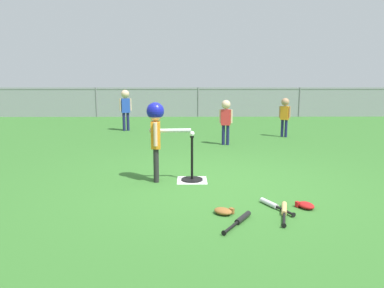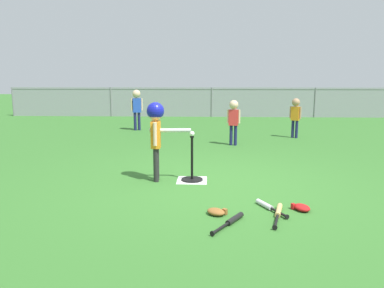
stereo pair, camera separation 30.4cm
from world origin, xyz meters
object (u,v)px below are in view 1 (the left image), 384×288
object	(u,v)px
batter_child	(156,126)
fielder_near_left	(125,105)
spare_bat_silver	(272,205)
glove_near_bats	(224,211)
fielder_deep_left	(285,112)
batting_tee	(192,174)
spare_bat_wood	(284,211)
glove_by_plate	(306,205)
spare_bat_black	(240,220)
fielder_near_right	(226,116)
baseball_on_tee	(192,134)

from	to	relation	value
batter_child	fielder_near_left	size ratio (longest dim) A/B	0.99
spare_bat_silver	glove_near_bats	bearing A→B (deg)	-159.65
fielder_near_left	fielder_deep_left	bearing A→B (deg)	-15.85
batting_tee	spare_bat_wood	bearing A→B (deg)	-53.23
batting_tee	glove_near_bats	bearing A→B (deg)	-76.40
glove_by_plate	glove_near_bats	bearing A→B (deg)	-169.40
glove_near_bats	batting_tee	bearing A→B (deg)	103.60
batting_tee	glove_near_bats	world-z (taller)	batting_tee
fielder_deep_left	glove_near_bats	size ratio (longest dim) A/B	3.71
spare_bat_wood	glove_near_bats	distance (m)	0.69
spare_bat_silver	glove_by_plate	size ratio (longest dim) A/B	2.07
spare_bat_black	glove_near_bats	bearing A→B (deg)	122.72
fielder_deep_left	spare_bat_black	bearing A→B (deg)	-108.60
fielder_near_left	glove_near_bats	xyz separation A→B (m)	(2.19, -6.72, -0.72)
fielder_near_right	fielder_deep_left	bearing A→B (deg)	34.90
batting_tee	fielder_near_right	xyz separation A→B (m)	(0.80, 2.98, 0.55)
batting_tee	baseball_on_tee	size ratio (longest dim) A/B	9.00
spare_bat_black	glove_by_plate	distance (m)	0.93
batter_child	glove_by_plate	xyz separation A→B (m)	(1.83, -1.17, -0.79)
batting_tee	fielder_near_left	bearing A→B (deg)	109.16
batting_tee	glove_by_plate	xyz separation A→B (m)	(1.32, -1.21, -0.07)
batting_tee	fielder_deep_left	world-z (taller)	fielder_deep_left
fielder_near_right	spare_bat_silver	size ratio (longest dim) A/B	1.88
glove_by_plate	fielder_deep_left	bearing A→B (deg)	78.22
baseball_on_tee	glove_near_bats	xyz separation A→B (m)	(0.34, -1.39, -0.67)
batting_tee	fielder_deep_left	bearing A→B (deg)	59.48
baseball_on_tee	spare_bat_silver	bearing A→B (deg)	-51.41
fielder_near_right	glove_near_bats	size ratio (longest dim) A/B	3.77
fielder_near_left	spare_bat_silver	xyz separation A→B (m)	(2.78, -6.50, -0.73)
baseball_on_tee	spare_bat_wood	bearing A→B (deg)	-53.23
fielder_near_right	spare_bat_wood	world-z (taller)	fielder_near_right
batter_child	spare_bat_wood	xyz separation A→B (m)	(1.54, -1.34, -0.80)
baseball_on_tee	spare_bat_black	distance (m)	1.83
spare_bat_silver	batting_tee	bearing A→B (deg)	128.59
batter_child	fielder_deep_left	distance (m)	5.09
fielder_near_left	glove_near_bats	distance (m)	7.10
batting_tee	fielder_near_right	size ratio (longest dim) A/B	0.65
batter_child	glove_near_bats	xyz separation A→B (m)	(0.85, -1.36, -0.79)
spare_bat_wood	spare_bat_black	xyz separation A→B (m)	(-0.53, -0.26, 0.00)
fielder_near_right	spare_bat_silver	bearing A→B (deg)	-88.11
batting_tee	fielder_near_right	world-z (taller)	fielder_near_right
fielder_near_right	baseball_on_tee	bearing A→B (deg)	-104.97
batting_tee	spare_bat_black	distance (m)	1.71
batting_tee	spare_bat_wood	distance (m)	1.71
fielder_near_right	batting_tee	bearing A→B (deg)	-104.97
batter_child	fielder_deep_left	size ratio (longest dim) A/B	1.16
glove_near_bats	spare_bat_wood	bearing A→B (deg)	1.88
fielder_deep_left	spare_bat_black	size ratio (longest dim) A/B	1.81
spare_bat_wood	fielder_near_left	bearing A→B (deg)	113.22
batting_tee	fielder_near_left	xyz separation A→B (m)	(-1.85, 5.33, 0.65)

